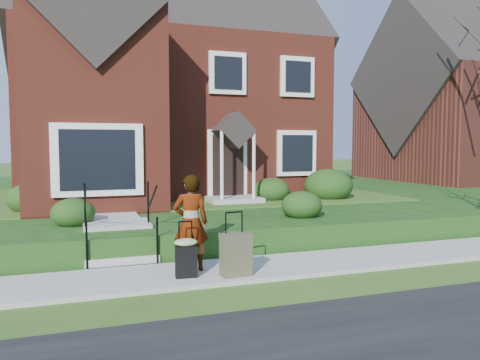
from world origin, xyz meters
name	(u,v)px	position (x,y,z in m)	size (l,w,h in m)	color
ground	(262,270)	(0.00, 0.00, 0.00)	(120.00, 120.00, 0.00)	#2D5119
sidewalk	(262,268)	(0.00, 0.00, 0.04)	(60.00, 1.60, 0.08)	#9E9B93
terrace	(255,192)	(4.00, 10.90, 0.30)	(44.00, 20.00, 0.60)	#17370F
walkway	(109,209)	(-2.50, 5.00, 0.63)	(1.20, 6.00, 0.06)	#9E9B93
main_house	(162,68)	(-0.21, 9.61, 5.26)	(10.40, 10.20, 9.40)	maroon
neighbour_house	(472,89)	(16.00, 11.00, 5.25)	(9.40, 8.00, 9.20)	brown
front_steps	(119,236)	(-2.50, 1.84, 0.47)	(1.40, 2.02, 1.50)	#9E9B93
foundation_shrubs	(237,190)	(1.13, 4.87, 1.05)	(10.36, 4.46, 1.11)	black
woman	(191,223)	(-1.35, 0.13, 0.96)	(0.64, 0.42, 1.76)	#999999
suitcase_black	(186,255)	(-1.54, -0.29, 0.46)	(0.43, 0.37, 0.98)	black
suitcase_olive	(236,254)	(-0.69, -0.48, 0.46)	(0.54, 0.33, 1.12)	brown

